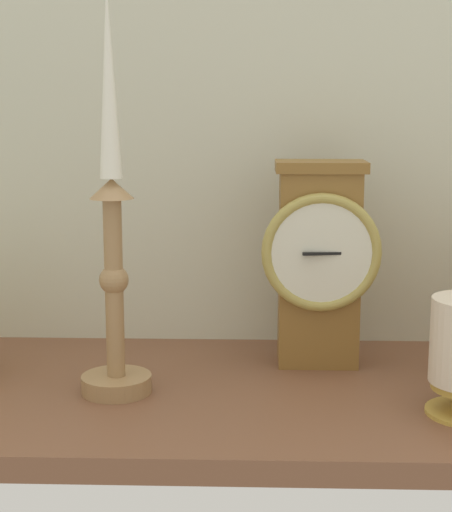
# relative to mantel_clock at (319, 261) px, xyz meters

# --- Properties ---
(ground_plane) EXTENTS (1.00, 0.36, 0.02)m
(ground_plane) POSITION_rel_mantel_clock_xyz_m (-0.12, -0.08, -0.13)
(ground_plane) COLOR brown
(back_wall) EXTENTS (1.20, 0.02, 0.65)m
(back_wall) POSITION_rel_mantel_clock_xyz_m (-0.12, 0.10, 0.21)
(back_wall) COLOR beige
(back_wall) RESTS_ON ground_plane
(mantel_clock) EXTENTS (0.13, 0.08, 0.23)m
(mantel_clock) POSITION_rel_mantel_clock_xyz_m (0.00, 0.00, 0.00)
(mantel_clock) COLOR brown
(mantel_clock) RESTS_ON ground_plane
(candlestick_tall_left) EXTENTS (0.07, 0.07, 0.41)m
(candlestick_tall_left) POSITION_rel_mantel_clock_xyz_m (-0.21, -0.10, 0.03)
(candlestick_tall_left) COLOR #A17A4E
(candlestick_tall_left) RESTS_ON ground_plane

